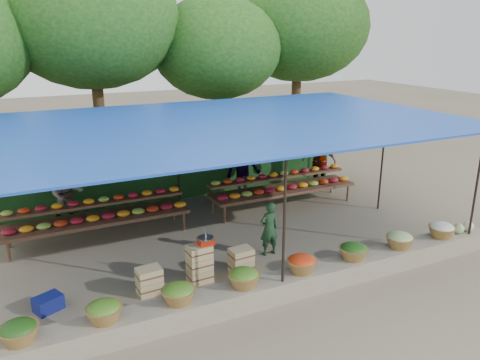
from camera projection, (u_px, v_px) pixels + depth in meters
name	position (u px, v px, depth m)	size (l,w,h in m)	color
ground	(219.00, 240.00, 11.01)	(60.00, 60.00, 0.00)	#69624E
stone_curb	(278.00, 287.00, 8.58)	(10.60, 0.55, 0.40)	#686153
stall_canopy	(216.00, 128.00, 10.27)	(10.80, 6.60, 2.82)	black
produce_baskets	(274.00, 271.00, 8.43)	(8.98, 0.58, 0.34)	brown
netting_backdrop	(175.00, 158.00, 13.34)	(10.60, 0.06, 2.50)	#1C4A1A
tree_row	(157.00, 32.00, 15.04)	(16.51, 5.50, 7.12)	#3E2616
fruit_table_left	(98.00, 214.00, 10.96)	(4.21, 0.95, 0.93)	#482D1C
fruit_table_right	(282.00, 185.00, 13.02)	(4.21, 0.95, 0.93)	#482D1C
crate_counter	(198.00, 267.00, 9.08)	(2.37, 0.37, 0.77)	tan
weighing_scale	(206.00, 240.00, 8.99)	(0.31, 0.31, 0.33)	red
vendor_seated	(269.00, 229.00, 10.14)	(0.44, 0.29, 1.21)	#1B3D22
customer_left	(66.00, 193.00, 11.63)	(0.83, 0.64, 1.70)	slate
customer_mid	(244.00, 168.00, 13.59)	(1.18, 0.68, 1.83)	slate
customer_right	(319.00, 161.00, 14.43)	(1.02, 0.43, 1.75)	slate
blue_crate_back	(48.00, 303.00, 8.19)	(0.46, 0.33, 0.27)	navy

